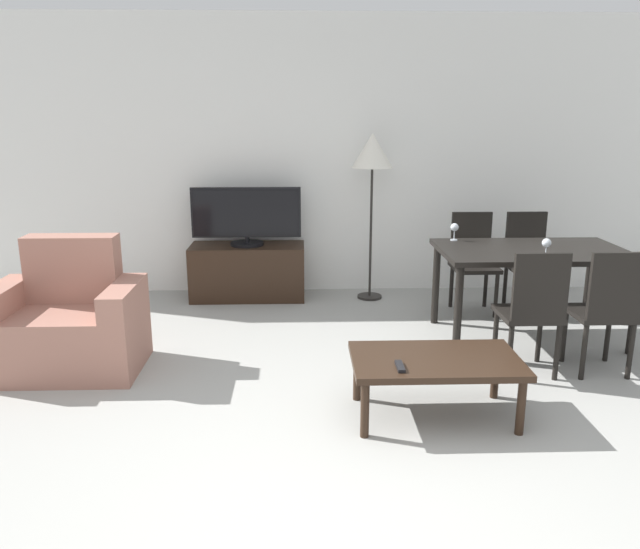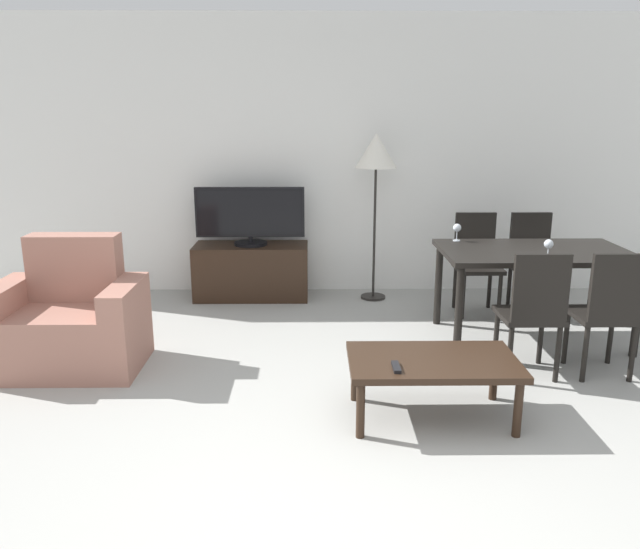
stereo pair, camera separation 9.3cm
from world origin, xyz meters
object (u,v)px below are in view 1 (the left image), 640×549
(dining_chair_far, at_px, (528,257))
(wine_glass_left, at_px, (454,228))
(coffee_table, at_px, (436,364))
(dining_chair_near_right, at_px, (606,307))
(floor_lamp, at_px, (372,156))
(dining_table, at_px, (532,259))
(wine_glass_center, at_px, (546,244))
(tv_stand, at_px, (248,272))
(tv, at_px, (246,216))
(armchair, at_px, (68,325))
(dining_chair_near, at_px, (533,307))
(remote_primary, at_px, (400,366))
(dining_chair_far_left, at_px, (473,257))

(dining_chair_far, height_order, wine_glass_left, dining_chair_far)
(coffee_table, height_order, dining_chair_near_right, dining_chair_near_right)
(dining_chair_near_right, bearing_deg, dining_chair_far, 90.00)
(coffee_table, height_order, wine_glass_left, wine_glass_left)
(floor_lamp, xyz_separation_m, wine_glass_left, (0.61, -0.81, -0.55))
(dining_table, relative_size, wine_glass_center, 9.96)
(tv_stand, xyz_separation_m, dining_chair_far, (2.60, -0.45, 0.23))
(dining_chair_near_right, xyz_separation_m, floor_lamp, (-1.40, 1.91, 0.89))
(tv, relative_size, wine_glass_left, 7.19)
(armchair, relative_size, dining_chair_near, 1.13)
(floor_lamp, bearing_deg, remote_primary, -92.72)
(tv_stand, height_order, wine_glass_left, wine_glass_left)
(armchair, distance_m, tv_stand, 2.06)
(tv_stand, bearing_deg, dining_chair_near, -43.16)
(floor_lamp, bearing_deg, wine_glass_left, -53.15)
(armchair, height_order, wine_glass_left, armchair)
(tv, relative_size, coffee_table, 1.05)
(coffee_table, relative_size, dining_chair_far, 1.11)
(tv_stand, relative_size, wine_glass_center, 7.57)
(dining_chair_near, bearing_deg, dining_table, 71.37)
(dining_table, relative_size, dining_chair_far, 1.62)
(armchair, bearing_deg, dining_chair_far, 18.83)
(dining_chair_far, height_order, wine_glass_center, dining_chair_far)
(wine_glass_left, bearing_deg, dining_table, -32.76)
(dining_chair_far, bearing_deg, armchair, -161.17)
(remote_primary, bearing_deg, floor_lamp, 87.28)
(coffee_table, bearing_deg, dining_chair_near, 36.45)
(tv, height_order, dining_table, tv)
(tv_stand, relative_size, dining_table, 0.76)
(tv_stand, height_order, tv, tv)
(dining_table, height_order, dining_chair_far_left, dining_chair_far_left)
(floor_lamp, distance_m, wine_glass_center, 1.93)
(tv, relative_size, dining_chair_near, 1.17)
(dining_chair_near_right, height_order, dining_chair_far_left, same)
(tv_stand, relative_size, tv, 1.05)
(dining_table, xyz_separation_m, wine_glass_left, (-0.54, 0.35, 0.18))
(dining_chair_far, xyz_separation_m, floor_lamp, (-1.40, 0.40, 0.89))
(remote_primary, bearing_deg, dining_chair_near_right, 25.40)
(dining_chair_near_right, xyz_separation_m, remote_primary, (-1.53, -0.73, -0.11))
(floor_lamp, distance_m, remote_primary, 2.82)
(floor_lamp, height_order, remote_primary, floor_lamp)
(coffee_table, distance_m, dining_chair_far_left, 2.23)
(dining_chair_far_left, bearing_deg, dining_table, -71.37)
(floor_lamp, bearing_deg, dining_chair_far_left, -24.32)
(dining_table, relative_size, dining_chair_near_right, 1.62)
(dining_chair_far, bearing_deg, wine_glass_center, -104.44)
(dining_chair_near_right, bearing_deg, dining_chair_near, 180.00)
(dining_chair_near, xyz_separation_m, dining_chair_far, (0.51, 1.51, 0.00))
(dining_chair_near_right, bearing_deg, remote_primary, -154.60)
(dining_chair_far, xyz_separation_m, dining_chair_near_right, (0.00, -1.51, 0.00))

